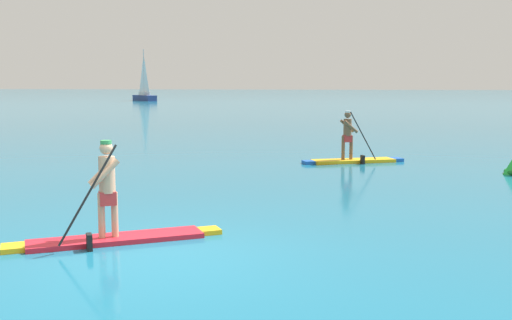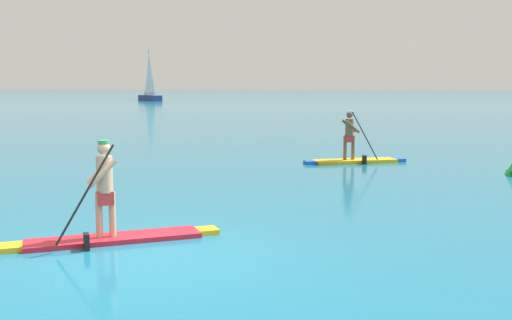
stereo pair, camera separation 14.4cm
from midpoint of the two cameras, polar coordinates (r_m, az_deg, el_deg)
The scene contains 4 objects.
ground at distance 9.46m, azimuth -8.97°, elevation -8.78°, with size 440.00×440.00×0.00m, color #196B8C.
paddleboarder_mid_center at distance 10.39m, azimuth -12.95°, elevation -5.31°, with size 3.24×2.13×1.72m.
paddleboarder_far_right at distance 20.34m, azimuth 9.20°, elevation 0.66°, with size 3.29×1.78×1.72m.
sailboat_left_horizon at distance 90.31m, azimuth -9.69°, elevation 6.02°, with size 4.92×5.31×7.27m.
Camera 2 is at (3.08, -8.58, 2.58)m, focal length 43.50 mm.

